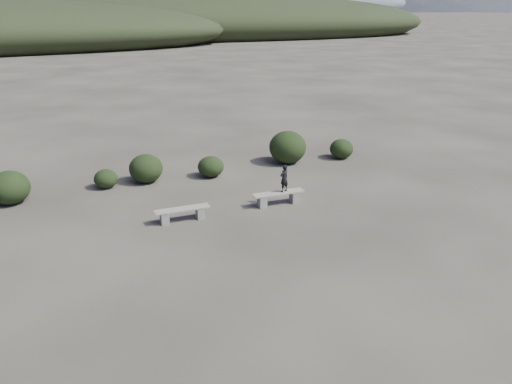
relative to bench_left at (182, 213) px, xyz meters
name	(u,v)px	position (x,y,z in m)	size (l,w,h in m)	color
ground	(306,269)	(2.24, -4.61, -0.28)	(1200.00, 1200.00, 0.00)	#2F2B25
bench_left	(182,213)	(0.00, 0.00, 0.00)	(1.87, 0.42, 0.47)	slate
bench_right	(278,197)	(3.63, 0.06, 0.01)	(1.96, 0.48, 0.49)	slate
seated_person	(284,178)	(3.85, 0.06, 0.72)	(0.37, 0.25, 1.02)	black
shrub_a	(106,179)	(-1.92, 4.46, 0.10)	(0.94, 0.94, 0.77)	black
shrub_b	(146,168)	(-0.29, 4.53, 0.31)	(1.37, 1.37, 1.18)	black
shrub_c	(211,167)	(2.39, 4.14, 0.16)	(1.12, 1.12, 0.89)	black
shrub_d	(288,147)	(6.32, 4.67, 0.47)	(1.72, 1.72, 1.50)	black
shrub_e	(341,149)	(9.03, 4.32, 0.19)	(1.12, 1.12, 0.94)	black
shrub_f	(9,188)	(-5.38, 4.11, 0.33)	(1.45, 1.45, 1.23)	black
mountain_ridges	(24,0)	(-5.24, 334.45, 10.55)	(500.00, 400.00, 56.00)	black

